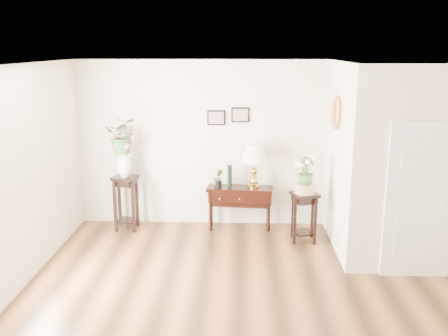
{
  "coord_description": "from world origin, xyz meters",
  "views": [
    {
      "loc": [
        -0.23,
        -5.5,
        3.01
      ],
      "look_at": [
        -0.47,
        1.3,
        1.34
      ],
      "focal_mm": 40.0,
      "sensor_mm": 36.0,
      "label": 1
    }
  ],
  "objects_px": {
    "console_table": "(240,208)",
    "plant_stand_b": "(304,217)",
    "plant_stand_a": "(126,203)",
    "table_lamp": "(254,167)"
  },
  "relations": [
    {
      "from": "plant_stand_b",
      "to": "table_lamp",
      "type": "bearing_deg",
      "value": 146.4
    },
    {
      "from": "plant_stand_a",
      "to": "console_table",
      "type": "bearing_deg",
      "value": 2.92
    },
    {
      "from": "console_table",
      "to": "plant_stand_b",
      "type": "distance_m",
      "value": 1.14
    },
    {
      "from": "console_table",
      "to": "plant_stand_a",
      "type": "height_order",
      "value": "plant_stand_a"
    },
    {
      "from": "console_table",
      "to": "plant_stand_b",
      "type": "bearing_deg",
      "value": -21.7
    },
    {
      "from": "console_table",
      "to": "table_lamp",
      "type": "bearing_deg",
      "value": 5.34
    },
    {
      "from": "console_table",
      "to": "plant_stand_b",
      "type": "relative_size",
      "value": 1.37
    },
    {
      "from": "table_lamp",
      "to": "plant_stand_b",
      "type": "bearing_deg",
      "value": -33.6
    },
    {
      "from": "console_table",
      "to": "plant_stand_a",
      "type": "xyz_separation_m",
      "value": [
        -1.9,
        -0.1,
        0.1
      ]
    },
    {
      "from": "console_table",
      "to": "plant_stand_b",
      "type": "xyz_separation_m",
      "value": [
        1.01,
        -0.52,
        0.03
      ]
    }
  ]
}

